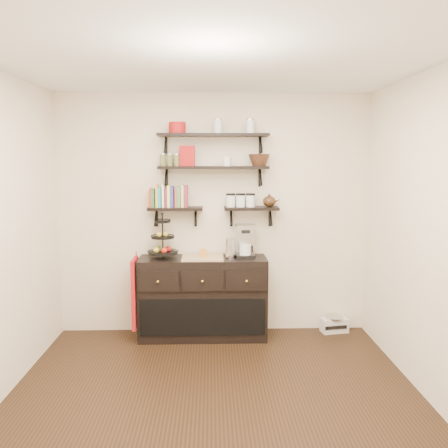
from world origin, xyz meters
TOP-DOWN VIEW (x-y plane):
  - floor at (0.00, 0.00)m, footprint 3.50×3.50m
  - ceiling at (0.00, 0.00)m, footprint 3.50×3.50m
  - back_wall at (0.00, 1.75)m, footprint 3.50×0.02m
  - right_wall at (1.75, 0.00)m, footprint 0.02×3.50m
  - shelf_top at (0.00, 1.62)m, footprint 1.20×0.27m
  - shelf_mid at (0.00, 1.62)m, footprint 1.20×0.27m
  - shelf_low_left at (-0.42, 1.63)m, footprint 0.60×0.25m
  - shelf_low_right at (0.42, 1.63)m, footprint 0.60×0.25m
  - cookbooks at (-0.47, 1.63)m, footprint 0.43×0.15m
  - glass_canisters at (0.30, 1.63)m, footprint 0.32×0.10m
  - sideboard at (-0.12, 1.51)m, footprint 1.40×0.50m
  - fruit_stand at (-0.55, 1.52)m, footprint 0.32×0.32m
  - candle at (-0.11, 1.51)m, footprint 0.08×0.08m
  - coffee_maker at (0.34, 1.54)m, footprint 0.22×0.21m
  - thermal_carafe at (0.19, 1.49)m, footprint 0.11×0.11m
  - apron at (-0.85, 1.41)m, footprint 0.04×0.32m
  - radio at (1.39, 1.62)m, footprint 0.32×0.23m
  - recipe_box at (-0.28, 1.61)m, footprint 0.17×0.08m
  - walnut_bowl at (0.50, 1.61)m, footprint 0.24×0.24m
  - ramekins at (0.15, 1.61)m, footprint 0.09×0.09m
  - teapot at (0.62, 1.63)m, footprint 0.22×0.18m
  - red_pot at (-0.39, 1.61)m, footprint 0.18×0.18m

SIDE VIEW (x-z plane):
  - floor at x=0.00m, z-range 0.00..0.00m
  - radio at x=1.39m, z-range 0.00..0.18m
  - sideboard at x=-0.12m, z-range -0.01..0.91m
  - apron at x=-0.85m, z-range 0.16..0.92m
  - candle at x=-0.11m, z-range 0.92..1.00m
  - thermal_carafe at x=0.19m, z-range 0.90..1.12m
  - fruit_stand at x=-0.55m, z-range 0.83..1.30m
  - coffee_maker at x=0.34m, z-range 0.89..1.26m
  - back_wall at x=0.00m, z-range 0.00..2.70m
  - right_wall at x=1.75m, z-range 0.00..2.70m
  - shelf_low_left at x=-0.42m, z-range 1.31..1.54m
  - shelf_low_right at x=0.42m, z-range 1.31..1.54m
  - glass_canisters at x=0.30m, z-range 1.45..1.58m
  - teapot at x=0.62m, z-range 1.45..1.59m
  - cookbooks at x=-0.47m, z-range 1.44..1.70m
  - shelf_mid at x=0.00m, z-range 1.77..2.00m
  - ramekins at x=0.15m, z-range 1.90..2.00m
  - walnut_bowl at x=0.50m, z-range 1.90..2.03m
  - recipe_box at x=-0.28m, z-range 1.90..2.12m
  - shelf_top at x=0.00m, z-range 2.12..2.35m
  - red_pot at x=-0.39m, z-range 2.25..2.37m
  - ceiling at x=0.00m, z-range 2.69..2.71m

